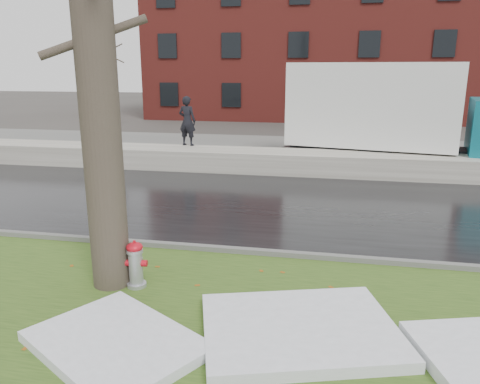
% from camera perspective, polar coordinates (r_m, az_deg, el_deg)
% --- Properties ---
extents(ground, '(120.00, 120.00, 0.00)m').
position_cam_1_polar(ground, '(8.56, -4.58, -9.90)').
color(ground, '#47423D').
rests_on(ground, ground).
extents(verge, '(60.00, 4.50, 0.04)m').
position_cam_1_polar(verge, '(7.48, -7.21, -13.66)').
color(verge, '#2B4918').
rests_on(verge, ground).
extents(road, '(60.00, 7.00, 0.03)m').
position_cam_1_polar(road, '(12.67, 0.87, -1.44)').
color(road, black).
rests_on(road, ground).
extents(parking_lot, '(60.00, 9.00, 0.03)m').
position_cam_1_polar(parking_lot, '(20.89, 5.04, 5.02)').
color(parking_lot, slate).
rests_on(parking_lot, ground).
extents(curb, '(60.00, 0.15, 0.14)m').
position_cam_1_polar(curb, '(9.42, -2.94, -7.02)').
color(curb, slate).
rests_on(curb, ground).
extents(snowbank, '(60.00, 1.60, 0.75)m').
position_cam_1_polar(snowbank, '(16.62, 3.46, 3.76)').
color(snowbank, beige).
rests_on(snowbank, ground).
extents(brick_building, '(26.00, 12.00, 10.00)m').
position_cam_1_polar(brick_building, '(37.49, 11.35, 16.81)').
color(brick_building, maroon).
rests_on(brick_building, ground).
extents(bg_tree_left, '(1.40, 1.62, 6.50)m').
position_cam_1_polar(bg_tree_left, '(32.69, -15.01, 13.99)').
color(bg_tree_left, brown).
rests_on(bg_tree_left, ground).
extents(bg_tree_center, '(1.40, 1.62, 6.50)m').
position_cam_1_polar(bg_tree_center, '(34.45, -2.68, 14.48)').
color(bg_tree_center, brown).
rests_on(bg_tree_center, ground).
extents(fire_hydrant, '(0.40, 0.35, 0.81)m').
position_cam_1_polar(fire_hydrant, '(8.01, -12.62, -8.33)').
color(fire_hydrant, '#A8A9B0').
rests_on(fire_hydrant, verge).
extents(tree, '(1.47, 1.67, 7.75)m').
position_cam_1_polar(tree, '(7.60, -17.33, 16.98)').
color(tree, brown).
rests_on(tree, verge).
extents(box_truck, '(11.43, 4.27, 3.77)m').
position_cam_1_polar(box_truck, '(18.02, 19.67, 9.00)').
color(box_truck, black).
rests_on(box_truck, ground).
extents(worker, '(0.74, 0.56, 1.83)m').
position_cam_1_polar(worker, '(17.69, -6.45, 8.60)').
color(worker, black).
rests_on(worker, snowbank).
extents(snow_patch_near, '(3.07, 2.67, 0.16)m').
position_cam_1_polar(snow_patch_near, '(6.72, 7.26, -16.27)').
color(snow_patch_near, white).
rests_on(snow_patch_near, verge).
extents(snow_patch_far, '(2.71, 2.52, 0.14)m').
position_cam_1_polar(snow_patch_far, '(6.61, -14.93, -17.37)').
color(snow_patch_far, white).
rests_on(snow_patch_far, verge).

